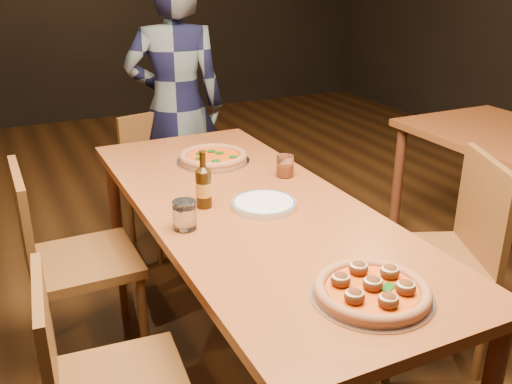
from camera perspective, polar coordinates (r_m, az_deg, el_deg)
name	(u,v)px	position (r m, az deg, el deg)	size (l,w,h in m)	color
ground	(251,361)	(2.61, -0.50, -16.53)	(9.00, 9.00, 0.00)	black
table_main	(250,221)	(2.25, -0.56, -2.91)	(0.80, 2.00, 0.75)	brown
chair_main_sw	(83,260)	(2.51, -16.87, -6.49)	(0.44, 0.44, 0.93)	brown
chair_main_e	(428,258)	(2.51, 16.82, -6.33)	(0.44, 0.44, 0.95)	brown
chair_end	(167,181)	(3.41, -8.92, 1.05)	(0.39, 0.39, 0.83)	brown
pizza_meatball	(372,290)	(1.65, 11.54, -9.57)	(0.35, 0.35, 0.06)	#B7B7BF
pizza_margherita	(213,157)	(2.69, -4.31, 3.49)	(0.34, 0.34, 0.05)	#B7B7BF
plate_stack	(264,204)	(2.19, 0.79, -1.23)	(0.25, 0.25, 0.02)	white
beer_bottle	(204,188)	(2.17, -5.26, 0.44)	(0.06, 0.06, 0.22)	black
water_glass	(185,215)	(2.02, -7.16, -2.30)	(0.08, 0.08, 0.10)	white
amber_glass	(285,166)	(2.49, 2.92, 2.61)	(0.08, 0.08, 0.09)	#933410
diner	(176,108)	(3.49, -7.98, 8.34)	(0.59, 0.39, 1.62)	black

